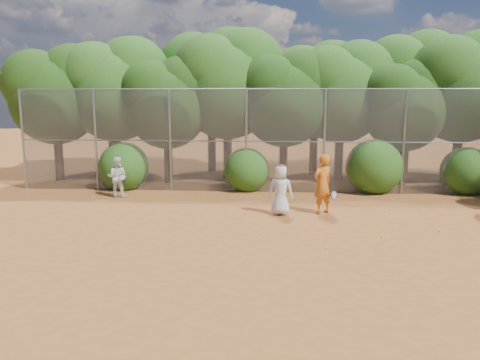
{
  "coord_description": "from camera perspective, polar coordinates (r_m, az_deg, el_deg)",
  "views": [
    {
      "loc": [
        0.02,
        -12.11,
        3.75
      ],
      "look_at": [
        -1.0,
        2.5,
        1.1
      ],
      "focal_mm": 35.0,
      "sensor_mm": 36.0,
      "label": 1
    }
  ],
  "objects": [
    {
      "name": "player_yellow",
      "position": [
        15.16,
        10.04,
        -0.51
      ],
      "size": [
        0.9,
        0.78,
        1.92
      ],
      "rotation": [
        0.0,
        0.0,
        3.77
      ],
      "color": "#CD6718",
      "rests_on": "ground"
    },
    {
      "name": "tree_0",
      "position": [
        22.26,
        -21.51,
        10.02
      ],
      "size": [
        4.38,
        3.81,
        6.0
      ],
      "color": "black",
      "rests_on": "ground"
    },
    {
      "name": "tree_9",
      "position": [
        24.3,
        -15.43,
        11.28
      ],
      "size": [
        4.83,
        4.2,
        6.62
      ],
      "color": "black",
      "rests_on": "ground"
    },
    {
      "name": "tree_12",
      "position": [
        24.26,
        20.05,
        11.45
      ],
      "size": [
        5.02,
        4.37,
        6.88
      ],
      "color": "black",
      "rests_on": "ground"
    },
    {
      "name": "player_teen",
      "position": [
        14.83,
        4.99,
        -1.22
      ],
      "size": [
        0.87,
        0.66,
        1.63
      ],
      "rotation": [
        0.0,
        0.0,
        2.94
      ],
      "color": "silver",
      "rests_on": "ground"
    },
    {
      "name": "ball_2",
      "position": [
        11.87,
        10.51,
        -8.16
      ],
      "size": [
        0.07,
        0.07,
        0.07
      ],
      "primitive_type": "sphere",
      "color": "yellow",
      "rests_on": "ground"
    },
    {
      "name": "tree_6",
      "position": [
        20.89,
        19.59,
        8.9
      ],
      "size": [
        3.86,
        3.36,
        5.29
      ],
      "color": "black",
      "rests_on": "ground"
    },
    {
      "name": "ball_3",
      "position": [
        14.22,
        23.1,
        -5.74
      ],
      "size": [
        0.07,
        0.07,
        0.07
      ],
      "primitive_type": "sphere",
      "color": "yellow",
      "rests_on": "ground"
    },
    {
      "name": "ball_1",
      "position": [
        16.02,
        17.33,
        -3.63
      ],
      "size": [
        0.07,
        0.07,
        0.07
      ],
      "primitive_type": "sphere",
      "color": "yellow",
      "rests_on": "ground"
    },
    {
      "name": "bush_0",
      "position": [
        19.56,
        -13.98,
        1.87
      ],
      "size": [
        2.0,
        2.0,
        2.0
      ],
      "primitive_type": "sphere",
      "color": "#224E13",
      "rests_on": "ground"
    },
    {
      "name": "ground",
      "position": [
        12.68,
        3.75,
        -6.97
      ],
      "size": [
        80.0,
        80.0,
        0.0
      ],
      "primitive_type": "plane",
      "color": "#975322",
      "rests_on": "ground"
    },
    {
      "name": "tree_10",
      "position": [
        23.36,
        -3.36,
        12.39
      ],
      "size": [
        5.15,
        4.48,
        7.06
      ],
      "color": "black",
      "rests_on": "ground"
    },
    {
      "name": "fence_back",
      "position": [
        18.19,
        3.55,
        4.88
      ],
      "size": [
        20.05,
        0.09,
        4.03
      ],
      "color": "gray",
      "rests_on": "ground"
    },
    {
      "name": "tree_1",
      "position": [
        21.79,
        -14.92,
        11.01
      ],
      "size": [
        4.64,
        4.03,
        6.35
      ],
      "color": "black",
      "rests_on": "ground"
    },
    {
      "name": "ball_0",
      "position": [
        13.23,
        16.85,
        -6.51
      ],
      "size": [
        0.07,
        0.07,
        0.07
      ],
      "primitive_type": "sphere",
      "color": "yellow",
      "rests_on": "ground"
    },
    {
      "name": "bush_2",
      "position": [
        19.02,
        16.04,
        1.85
      ],
      "size": [
        2.2,
        2.2,
        2.2
      ],
      "primitive_type": "sphere",
      "color": "#224E13",
      "rests_on": "ground"
    },
    {
      "name": "tree_11",
      "position": [
        22.84,
        9.29,
        11.16
      ],
      "size": [
        4.64,
        4.03,
        6.35
      ],
      "color": "black",
      "rests_on": "ground"
    },
    {
      "name": "ball_5",
      "position": [
        17.87,
        18.07,
        -2.26
      ],
      "size": [
        0.07,
        0.07,
        0.07
      ],
      "primitive_type": "sphere",
      "color": "yellow",
      "rests_on": "ground"
    },
    {
      "name": "bush_3",
      "position": [
        20.07,
        25.84,
        1.2
      ],
      "size": [
        1.9,
        1.9,
        1.9
      ],
      "primitive_type": "sphere",
      "color": "#224E13",
      "rests_on": "ground"
    },
    {
      "name": "tree_7",
      "position": [
        22.26,
        25.64,
        10.63
      ],
      "size": [
        4.77,
        4.14,
        6.53
      ],
      "color": "black",
      "rests_on": "ground"
    },
    {
      "name": "tree_2",
      "position": [
        20.44,
        -8.76,
        9.67
      ],
      "size": [
        3.99,
        3.47,
        5.47
      ],
      "color": "black",
      "rests_on": "ground"
    },
    {
      "name": "tree_4",
      "position": [
        20.35,
        5.58,
        10.23
      ],
      "size": [
        4.19,
        3.64,
        5.73
      ],
      "color": "black",
      "rests_on": "ground"
    },
    {
      "name": "player_white",
      "position": [
        18.05,
        -14.76,
        0.36
      ],
      "size": [
        0.83,
        0.72,
        1.51
      ],
      "rotation": [
        0.0,
        0.0,
        3.17
      ],
      "color": "white",
      "rests_on": "ground"
    },
    {
      "name": "ball_4",
      "position": [
        12.38,
        2.54,
        -7.21
      ],
      "size": [
        0.07,
        0.07,
        0.07
      ],
      "primitive_type": "sphere",
      "color": "yellow",
      "rests_on": "ground"
    },
    {
      "name": "bush_1",
      "position": [
        18.66,
        0.81,
        1.47
      ],
      "size": [
        1.8,
        1.8,
        1.8
      ],
      "primitive_type": "sphere",
      "color": "#224E13",
      "rests_on": "ground"
    },
    {
      "name": "tree_5",
      "position": [
        21.37,
        12.39,
        10.82
      ],
      "size": [
        4.51,
        3.92,
        6.17
      ],
      "color": "black",
      "rests_on": "ground"
    },
    {
      "name": "tree_3",
      "position": [
        21.05,
        -1.38,
        12.01
      ],
      "size": [
        4.89,
        4.26,
        6.7
      ],
      "color": "black",
      "rests_on": "ground"
    }
  ]
}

